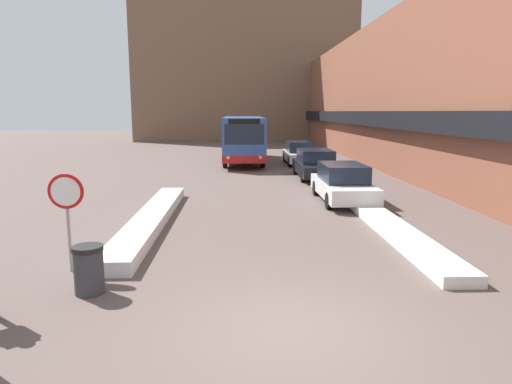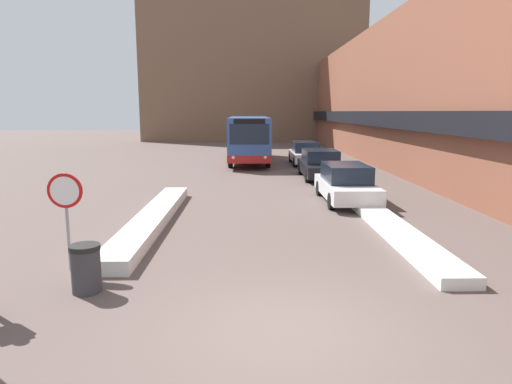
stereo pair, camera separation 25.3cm
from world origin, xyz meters
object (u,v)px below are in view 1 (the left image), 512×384
(city_bus, at_px, (243,137))
(trash_bin, at_px, (89,269))
(parked_car_middle, at_px, (315,164))
(parked_car_front, at_px, (343,183))
(stop_sign, at_px, (67,202))
(parked_car_back, at_px, (299,153))

(city_bus, xyz_separation_m, trash_bin, (-3.25, -23.27, -1.23))
(trash_bin, bearing_deg, parked_car_middle, 65.53)
(city_bus, relative_size, parked_car_middle, 2.28)
(city_bus, distance_m, parked_car_front, 14.85)
(stop_sign, relative_size, trash_bin, 2.29)
(parked_car_middle, bearing_deg, parked_car_front, -90.00)
(parked_car_middle, relative_size, trash_bin, 4.96)
(parked_car_middle, height_order, trash_bin, parked_car_middle)
(parked_car_front, relative_size, stop_sign, 2.09)
(city_bus, distance_m, stop_sign, 22.40)
(stop_sign, bearing_deg, parked_car_middle, 61.14)
(parked_car_back, bearing_deg, trash_bin, -107.72)
(city_bus, bearing_deg, trash_bin, -97.94)
(parked_car_middle, bearing_deg, trash_bin, -114.47)
(city_bus, height_order, stop_sign, city_bus)
(trash_bin, bearing_deg, parked_car_front, 52.03)
(city_bus, relative_size, stop_sign, 4.93)
(parked_car_front, bearing_deg, trash_bin, -127.97)
(city_bus, height_order, parked_car_front, city_bus)
(parked_car_back, bearing_deg, city_bus, 158.52)
(parked_car_front, height_order, stop_sign, stop_sign)
(parked_car_front, xyz_separation_m, trash_bin, (-6.97, -8.93, -0.25))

